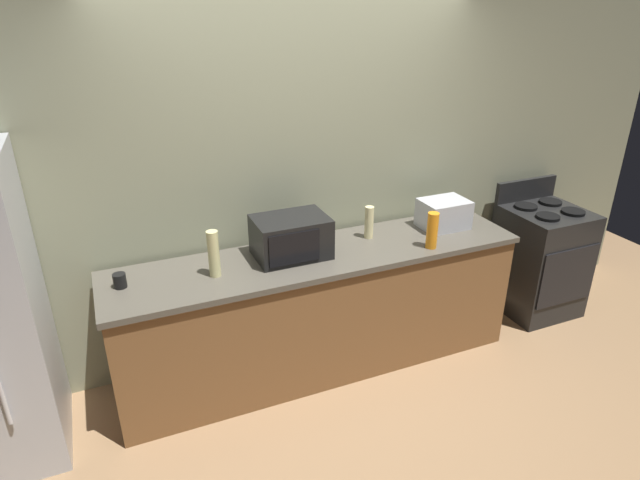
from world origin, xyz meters
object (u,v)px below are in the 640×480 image
at_px(microwave, 291,237).
at_px(stove_range, 540,259).
at_px(bottle_vinegar, 214,254).
at_px(bottle_dish_soap, 432,230).
at_px(bottle_hand_soap, 369,222).
at_px(mug_black, 120,281).
at_px(toaster_oven, 444,214).

bearing_deg(microwave, stove_range, -1.26).
distance_m(bottle_vinegar, bottle_dish_soap, 1.46).
bearing_deg(stove_range, bottle_hand_soap, 176.17).
xyz_separation_m(microwave, bottle_vinegar, (-0.53, -0.08, 0.01)).
bearing_deg(stove_range, mug_black, 179.17).
relative_size(bottle_dish_soap, mug_black, 2.87).
height_order(toaster_oven, mug_black, toaster_oven).
bearing_deg(bottle_hand_soap, toaster_oven, -4.35).
xyz_separation_m(bottle_hand_soap, mug_black, (-1.69, -0.06, -0.07)).
distance_m(stove_range, bottle_vinegar, 2.78).
bearing_deg(stove_range, toaster_oven, 176.48).
height_order(stove_range, toaster_oven, toaster_oven).
bearing_deg(bottle_hand_soap, microwave, -174.59).
bearing_deg(mug_black, bottle_dish_soap, -7.29).
relative_size(toaster_oven, mug_black, 3.85).
relative_size(stove_range, bottle_dish_soap, 4.26).
distance_m(stove_range, toaster_oven, 1.12).
bearing_deg(toaster_oven, mug_black, -179.67).
relative_size(microwave, bottle_dish_soap, 1.89).
xyz_separation_m(bottle_vinegar, mug_black, (-0.55, 0.08, -0.10)).
relative_size(bottle_vinegar, bottle_hand_soap, 1.27).
relative_size(microwave, toaster_oven, 1.41).
relative_size(bottle_vinegar, mug_black, 3.38).
bearing_deg(bottle_vinegar, microwave, 8.39).
bearing_deg(bottle_dish_soap, toaster_oven, 43.68).
bearing_deg(bottle_vinegar, toaster_oven, 2.97).
xyz_separation_m(stove_range, microwave, (-2.19, 0.05, 0.57)).
bearing_deg(bottle_dish_soap, microwave, 164.46).
bearing_deg(mug_black, microwave, 0.04).
distance_m(stove_range, bottle_hand_soap, 1.68).
xyz_separation_m(bottle_vinegar, bottle_dish_soap, (1.45, -0.18, -0.02)).
xyz_separation_m(stove_range, bottle_hand_soap, (-1.58, 0.11, 0.56)).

